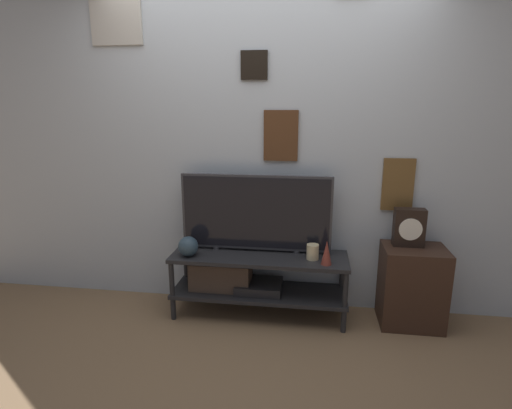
# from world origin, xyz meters

# --- Properties ---
(ground_plane) EXTENTS (12.00, 12.00, 0.00)m
(ground_plane) POSITION_xyz_m (0.00, 0.00, 0.00)
(ground_plane) COLOR #846647
(wall_back) EXTENTS (6.40, 0.08, 2.70)m
(wall_back) POSITION_xyz_m (-0.00, 0.50, 1.36)
(wall_back) COLOR #B2BCC6
(wall_back) RESTS_ON ground_plane
(media_console) EXTENTS (1.37, 0.41, 0.50)m
(media_console) POSITION_xyz_m (-0.11, 0.25, 0.32)
(media_console) COLOR #232326
(media_console) RESTS_ON ground_plane
(television) EXTENTS (1.19, 0.05, 0.62)m
(television) POSITION_xyz_m (-0.04, 0.34, 0.82)
(television) COLOR #333338
(television) RESTS_ON media_console
(vase_slim_bronze) EXTENTS (0.08, 0.08, 0.18)m
(vase_slim_bronze) POSITION_xyz_m (0.51, 0.13, 0.60)
(vase_slim_bronze) COLOR brown
(vase_slim_bronze) RESTS_ON media_console
(vase_round_glass) EXTENTS (0.16, 0.16, 0.16)m
(vase_round_glass) POSITION_xyz_m (-0.54, 0.15, 0.58)
(vase_round_glass) COLOR #2D4251
(vase_round_glass) RESTS_ON media_console
(candle_jar) EXTENTS (0.09, 0.09, 0.12)m
(candle_jar) POSITION_xyz_m (0.41, 0.22, 0.56)
(candle_jar) COLOR beige
(candle_jar) RESTS_ON media_console
(side_table) EXTENTS (0.46, 0.36, 0.61)m
(side_table) POSITION_xyz_m (1.17, 0.27, 0.31)
(side_table) COLOR #382319
(side_table) RESTS_ON ground_plane
(mantel_clock) EXTENTS (0.22, 0.11, 0.29)m
(mantel_clock) POSITION_xyz_m (1.12, 0.32, 0.76)
(mantel_clock) COLOR black
(mantel_clock) RESTS_ON side_table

